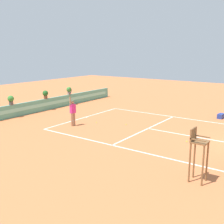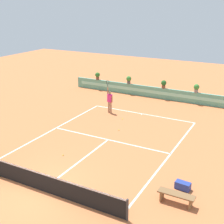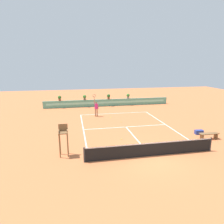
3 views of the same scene
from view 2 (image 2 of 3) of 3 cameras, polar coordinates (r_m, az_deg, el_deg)
The scene contains 14 objects.
ground_plane at distance 19.53m, azimuth -1.28°, elevation -5.51°, with size 60.00×60.00×0.00m, color #C66B3D.
court_lines at distance 20.10m, azimuth -0.26°, elevation -4.74°, with size 8.32×11.94×0.01m.
net at distance 15.00m, azimuth -12.92°, elevation -12.17°, with size 8.92×0.10×1.00m.
back_wall_barrier at distance 28.30m, azimuth 9.15°, elevation 3.36°, with size 18.00×0.21×1.00m.
bench_courtside at distance 14.16m, azimuth 11.64°, elevation -14.80°, with size 1.60×0.44×0.51m.
gear_bag at distance 15.28m, azimuth 12.79°, elevation -12.97°, with size 0.70×0.36×0.36m, color navy.
tennis_player at distance 24.24m, azimuth -0.41°, elevation 2.22°, with size 0.62×0.27×2.58m.
tennis_ball_near_baseline at distance 18.11m, azimuth -8.94°, elevation -7.77°, with size 0.07×0.07×0.07m, color #CCE033.
tennis_ball_mid_court at distance 23.22m, azimuth 1.94°, elevation -1.25°, with size 0.07×0.07×0.07m, color #CCE033.
tennis_ball_by_sideline at distance 21.22m, azimuth 1.27°, elevation -3.30°, with size 0.07×0.07×0.07m, color #CCE033.
potted_plant_centre at distance 28.04m, azimuth 9.42°, elevation 5.13°, with size 0.48×0.48×0.72m.
potted_plant_far_left at distance 30.83m, azimuth -2.66°, elevation 6.68°, with size 0.48×0.48×0.72m.
potted_plant_left at distance 29.27m, azimuth 3.08°, elevation 5.97°, with size 0.48×0.48×0.72m.
potted_plant_right at distance 27.28m, azimuth 15.16°, elevation 4.30°, with size 0.48×0.48×0.72m.
Camera 2 is at (8.77, -9.37, 8.27)m, focal length 50.09 mm.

